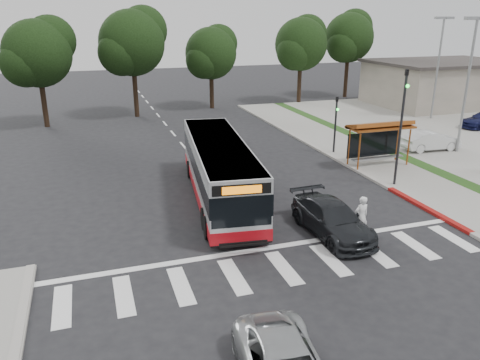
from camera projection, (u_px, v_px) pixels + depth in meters
name	position (u px, v px, depth m)	size (l,w,h in m)	color
ground	(242.00, 218.00, 22.38)	(140.00, 140.00, 0.00)	black
sidewalk_east	(355.00, 153.00, 32.79)	(4.00, 40.00, 0.12)	gray
curb_east	(329.00, 155.00, 32.19)	(0.30, 40.00, 0.15)	#9E9991
curb_east_red	(427.00, 209.00, 23.23)	(0.32, 6.00, 0.15)	maroon
parking_lot	(470.00, 134.00, 38.13)	(18.00, 36.00, 0.10)	gray
commercial_building	(442.00, 85.00, 50.25)	(14.00, 10.00, 4.40)	#A5998B
building_roof_cap	(445.00, 62.00, 49.47)	(14.60, 10.60, 0.30)	#383330
crosswalk_ladder	(284.00, 268.00, 17.90)	(18.00, 2.60, 0.01)	silver
bus_shelter	(379.00, 130.00, 29.38)	(4.20, 1.60, 2.86)	#954818
traffic_signal_ne_tall	(402.00, 119.00, 25.28)	(0.18, 0.37, 6.50)	black
traffic_signal_ne_short	(336.00, 119.00, 32.01)	(0.18, 0.37, 4.00)	black
lot_light_front	(470.00, 67.00, 31.13)	(1.90, 0.35, 9.01)	gray
lot_light_mid	(439.00, 54.00, 41.87)	(1.90, 0.35, 9.01)	gray
tree_ne_a	(301.00, 43.00, 50.18)	(6.16, 5.74, 9.30)	black
tree_ne_b	(349.00, 37.00, 53.87)	(6.16, 5.74, 10.02)	black
tree_north_a	(133.00, 42.00, 42.90)	(6.60, 6.15, 10.17)	black
tree_north_b	(211.00, 52.00, 47.46)	(5.72, 5.33, 8.43)	black
tree_north_c	(38.00, 52.00, 38.94)	(6.16, 5.74, 9.30)	black
transit_bus	(220.00, 171.00, 24.18)	(2.57, 11.88, 3.07)	silver
pedestrian	(361.00, 216.00, 20.22)	(0.68, 0.44, 1.85)	white
dark_sedan	(332.00, 219.00, 20.46)	(2.05, 5.03, 1.46)	black
parked_car_1	(431.00, 141.00, 33.16)	(1.46, 4.18, 1.38)	silver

